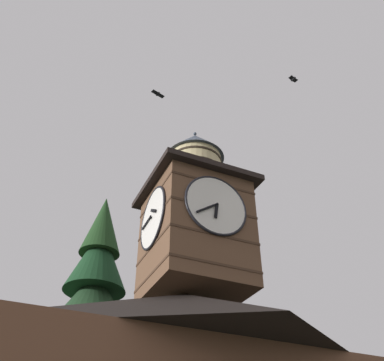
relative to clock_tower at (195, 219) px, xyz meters
name	(u,v)px	position (x,y,z in m)	size (l,w,h in m)	color
clock_tower	(195,219)	(0.00, 0.00, 0.00)	(4.39, 4.39, 8.33)	brown
flying_bird_high	(293,79)	(-3.51, 3.59, 6.62)	(0.50, 0.32, 0.16)	black
flying_bird_low	(158,94)	(1.80, -0.59, 7.34)	(0.74, 0.38, 0.16)	black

